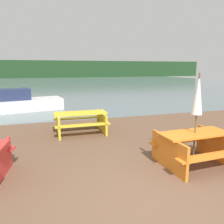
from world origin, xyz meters
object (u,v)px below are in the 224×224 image
(umbrella_white, at_px, (198,95))
(boat, at_px, (25,102))
(picnic_table_orange, at_px, (194,145))
(picnic_table_yellow, at_px, (81,120))

(umbrella_white, height_order, boat, umbrella_white)
(picnic_table_orange, bearing_deg, picnic_table_yellow, 122.91)
(picnic_table_orange, height_order, umbrella_white, umbrella_white)
(picnic_table_yellow, xyz_separation_m, boat, (-2.28, 5.14, -0.01))
(picnic_table_yellow, relative_size, umbrella_white, 0.84)
(picnic_table_orange, relative_size, picnic_table_yellow, 0.95)
(picnic_table_yellow, distance_m, umbrella_white, 4.26)
(umbrella_white, distance_m, boat, 9.75)
(umbrella_white, bearing_deg, boat, 117.72)
(picnic_table_yellow, xyz_separation_m, umbrella_white, (2.21, -3.42, 1.24))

